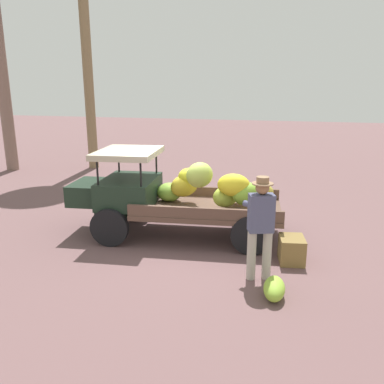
% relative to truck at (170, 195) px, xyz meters
% --- Properties ---
extents(ground_plane, '(60.00, 60.00, 0.00)m').
position_rel_truck_xyz_m(ground_plane, '(-0.21, 0.08, -0.89)').
color(ground_plane, brown).
extents(truck, '(4.58, 2.13, 1.83)m').
position_rel_truck_xyz_m(truck, '(0.00, 0.00, 0.00)').
color(truck, '#1B2D20').
rests_on(truck, ground).
extents(farmer, '(0.55, 0.51, 1.75)m').
position_rel_truck_xyz_m(farmer, '(-2.03, 1.56, 0.11)').
color(farmer, '#B3AD9E').
rests_on(farmer, ground).
extents(wooden_crate, '(0.52, 0.61, 0.47)m').
position_rel_truck_xyz_m(wooden_crate, '(-2.55, 0.75, -0.65)').
color(wooden_crate, olive).
rests_on(wooden_crate, ground).
extents(loose_banana_bunch, '(0.35, 0.62, 0.32)m').
position_rel_truck_xyz_m(loose_banana_bunch, '(-2.33, 2.13, -0.73)').
color(loose_banana_bunch, '#94C03B').
rests_on(loose_banana_bunch, ground).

